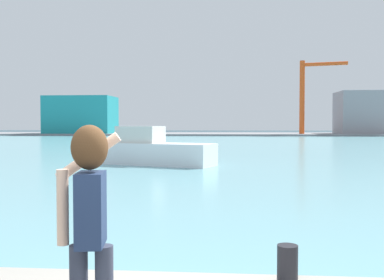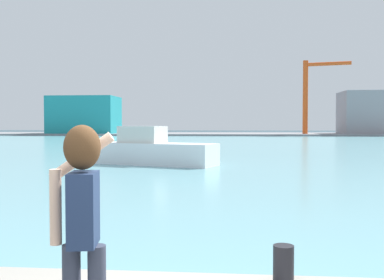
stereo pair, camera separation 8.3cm
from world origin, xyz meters
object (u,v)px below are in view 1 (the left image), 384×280
object	(u,v)px
person_photographer	(89,213)
warehouse_right	(363,113)
port_crane	(307,90)
harbor_bollard	(287,264)
boat_moored	(151,150)
warehouse_left	(81,115)

from	to	relation	value
person_photographer	warehouse_right	bearing A→B (deg)	-26.04
warehouse_right	port_crane	size ratio (longest dim) A/B	0.70
harbor_bollard	boat_moored	bearing A→B (deg)	104.00
person_photographer	port_crane	distance (m)	88.00
harbor_bollard	warehouse_right	xyz separation A→B (m)	(26.39, 88.53, 3.85)
boat_moored	warehouse_left	xyz separation A→B (m)	(-26.38, 66.43, 3.40)
person_photographer	warehouse_right	world-z (taller)	warehouse_right
warehouse_left	warehouse_right	world-z (taller)	warehouse_right
warehouse_left	warehouse_right	xyz separation A→B (m)	(57.78, 2.03, 0.41)
warehouse_left	person_photographer	bearing A→B (deg)	-71.38
person_photographer	harbor_bollard	distance (m)	2.50
boat_moored	port_crane	bearing A→B (deg)	92.79
person_photographer	harbor_bollard	size ratio (longest dim) A/B	4.15
harbor_bollard	warehouse_left	size ratio (longest dim) A/B	0.03
harbor_bollard	port_crane	world-z (taller)	port_crane
warehouse_left	warehouse_right	bearing A→B (deg)	2.01
warehouse_left	warehouse_right	distance (m)	57.81
warehouse_left	harbor_bollard	bearing A→B (deg)	-70.06
person_photographer	boat_moored	size ratio (longest dim) A/B	0.24
warehouse_right	port_crane	world-z (taller)	port_crane
person_photographer	port_crane	xyz separation A→B (m)	(16.27, 86.17, 7.35)
boat_moored	port_crane	size ratio (longest dim) A/B	0.51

